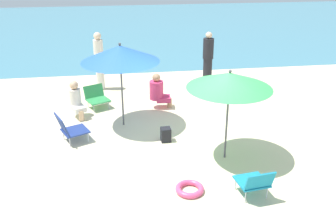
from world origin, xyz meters
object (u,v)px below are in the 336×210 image
Objects in this scene: beach_chair_a at (69,128)px; beach_chair_c at (255,182)px; person_a at (76,99)px; swim_ring at (190,189)px; beach_chair_b at (96,97)px; umbrella_green at (230,80)px; person_c at (208,58)px; person_b at (158,91)px; umbrella_blue at (120,54)px; beach_bag at (166,135)px; person_d at (99,61)px.

beach_chair_a is 4.05m from beach_chair_c.
swim_ring is (2.16, -3.46, -0.42)m from person_a.
person_a reaches higher than beach_chair_b.
umbrella_green reaches higher than person_c.
person_a is 4.10m from swim_ring.
umbrella_green is at bearing -64.70° from person_b.
person_a is (-3.08, 2.43, -1.16)m from umbrella_green.
umbrella_blue is at bearing 110.18° from swim_ring.
beach_chair_c is at bearing -69.71° from person_b.
beach_chair_a is at bearing 140.66° from person_c.
beach_bag is (2.04, -0.24, -0.18)m from beach_chair_a.
person_d is (-1.52, 1.64, 0.41)m from person_b.
umbrella_blue reaches higher than beach_bag.
umbrella_blue reaches higher than person_d.
beach_chair_a is 0.45× the size of person_d.
beach_bag is at bearing 26.61° from person_a.
umbrella_blue reaches higher than beach_chair_b.
person_b is 0.59× the size of person_c.
beach_chair_b is (-0.66, 1.19, -1.45)m from umbrella_blue.
umbrella_green is at bearing -149.66° from person_d.
umbrella_green reaches higher than beach_chair_c.
person_c is at bearing 88.32° from beach_chair_b.
person_b reaches higher than beach_chair_b.
person_d is at bearing 106.78° from swim_ring.
umbrella_green reaches higher than beach_chair_a.
umbrella_blue is (-1.96, 1.79, 0.11)m from umbrella_green.
beach_bag is at bearing 142.03° from umbrella_green.
umbrella_blue is 2.60× the size of beach_chair_a.
swim_ring is (2.20, -2.12, -0.28)m from beach_chair_a.
beach_bag is at bearing -31.39° from beach_chair_a.
umbrella_green is at bearing 16.18° from beach_chair_b.
person_a is (0.04, 1.35, 0.13)m from beach_chair_a.
beach_chair_b reaches higher than beach_bag.
person_b is at bearing 110.63° from umbrella_green.
person_c is (0.59, 5.77, 0.49)m from beach_chair_c.
beach_chair_b is 0.44× the size of person_d.
beach_chair_a is 1.35m from person_a.
umbrella_blue is at bearing 35.51° from person_a.
person_c is at bearing 92.85° from person_a.
person_b is 3.77m from swim_ring.
person_c is at bearing -13.63° from beach_chair_c.
swim_ring is (0.10, -3.74, -0.42)m from person_b.
umbrella_green is 4.56m from person_c.
umbrella_blue is at bearing 144.15° from person_c.
person_b is 3.01× the size of beach_bag.
swim_ring is (1.70, -4.02, -0.24)m from beach_chair_b.
swim_ring is at bearing -68.62° from beach_chair_a.
beach_bag is at bearing 20.76° from beach_chair_c.
beach_chair_b is 5.13m from beach_chair_c.
umbrella_blue is 2.76m from person_d.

